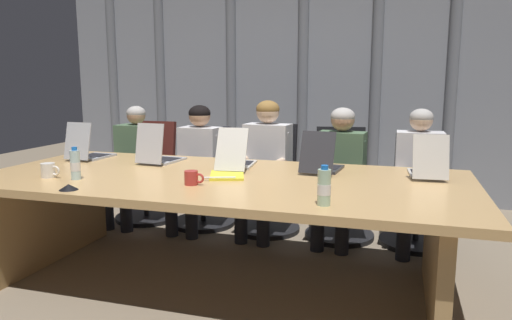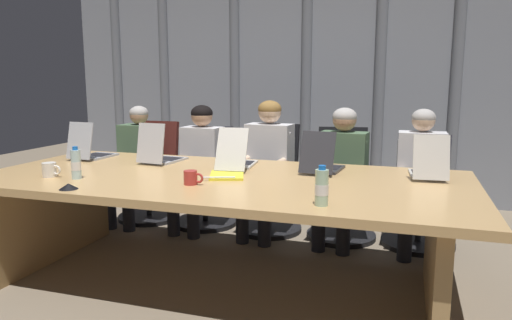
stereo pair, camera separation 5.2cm
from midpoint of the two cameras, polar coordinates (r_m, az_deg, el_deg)
The scene contains 24 objects.
ground_plane at distance 3.41m, azimuth -4.57°, elevation -14.12°, with size 11.89×11.89×0.00m, color #7F705B.
conference_table at distance 3.22m, azimuth -4.71°, elevation -4.68°, with size 3.24×1.45×0.73m.
curtain_backdrop at distance 5.63m, azimuth 5.11°, elevation 9.96°, with size 5.94×0.17×2.81m.
laptop_left_end at distance 4.11m, azimuth -19.64°, elevation 0.94°, with size 0.24×0.39×0.31m.
laptop_left_mid at distance 3.76m, azimuth -11.82°, elevation 0.58°, with size 0.27×0.40×0.31m.
laptop_center at distance 3.49m, azimuth -2.73°, elevation 0.04°, with size 0.27×0.51×0.30m.
laptop_right_mid at distance 3.37m, azimuth 7.44°, elevation -0.42°, with size 0.27×0.43×0.29m.
laptop_right_end at distance 3.34m, azimuth 19.35°, elevation -0.96°, with size 0.25×0.41×0.29m.
office_chair_left_end at distance 4.87m, azimuth -13.05°, elevation -2.70°, with size 0.60×0.60×0.96m.
office_chair_left_mid at distance 4.60m, azimuth -6.52°, elevation -3.35°, with size 0.60×0.60×0.92m.
office_chair_center at distance 4.39m, azimuth 1.18°, elevation -3.74°, with size 0.60×0.60×0.96m.
office_chair_right_mid at distance 4.26m, azimuth 9.64°, elevation -4.33°, with size 0.60×0.61×0.95m.
office_chair_right_end at distance 4.24m, azimuth 18.39°, elevation -4.94°, with size 0.60×0.60×0.91m.
person_left_end at distance 4.71m, azimuth -14.82°, elevation 0.24°, with size 0.40×0.56×1.12m.
person_left_mid at distance 4.40m, azimuth -7.52°, elevation 0.08°, with size 0.40×0.56×1.14m.
person_center at distance 4.18m, azimuth 0.67°, elevation 0.09°, with size 0.44×0.57×1.19m.
person_right_mid at distance 4.05m, azimuth 9.54°, elevation -0.76°, with size 0.43×0.57×1.14m.
person_right_end at distance 4.02m, azimuth 18.52°, elevation -1.36°, with size 0.38×0.55×1.14m.
water_bottle_primary at distance 2.46m, azimuth 7.53°, elevation -3.25°, with size 0.07×0.07×0.21m.
water_bottle_secondary at distance 3.29m, azimuth -21.17°, elevation -0.54°, with size 0.06×0.06×0.21m.
coffee_mug_near at distance 2.95m, azimuth -8.16°, elevation -2.12°, with size 0.13×0.08×0.09m.
coffee_mug_far at distance 3.43m, azimuth -23.90°, elevation -1.14°, with size 0.14×0.09×0.09m.
conference_mic_left_side at distance 3.01m, azimuth -21.93°, elevation -3.01°, with size 0.11×0.11×0.04m, color black.
spiral_notepad at distance 3.18m, azimuth -3.97°, elevation -1.83°, with size 0.31×0.36×0.03m.
Camera 1 is at (1.13, -2.91, 1.37)m, focal length 33.53 mm.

